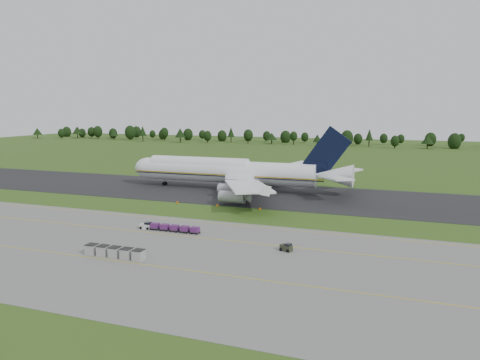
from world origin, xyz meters
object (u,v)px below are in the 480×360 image
at_px(baggage_train, 168,227).
at_px(uld_row, 115,252).
at_px(utility_cart, 286,248).
at_px(aircraft, 231,171).
at_px(edge_markers, 217,206).

bearing_deg(baggage_train, uld_row, -90.78).
relative_size(baggage_train, utility_cart, 5.82).
relative_size(aircraft, edge_markers, 3.04).
relative_size(uld_row, edge_markers, 0.48).
distance_m(baggage_train, edge_markers, 26.44).
relative_size(aircraft, baggage_train, 5.28).
distance_m(aircraft, utility_cart, 66.08).
xyz_separation_m(baggage_train, uld_row, (-0.25, -18.71, 0.16)).
relative_size(utility_cart, uld_row, 0.21).
xyz_separation_m(aircraft, edge_markers, (6.06, -25.66, -5.63)).
bearing_deg(aircraft, edge_markers, -76.71).
bearing_deg(utility_cart, baggage_train, 169.45).
distance_m(baggage_train, uld_row, 18.71).
bearing_deg(baggage_train, utility_cart, -10.55).
xyz_separation_m(baggage_train, edge_markers, (0.04, 26.43, -0.54)).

